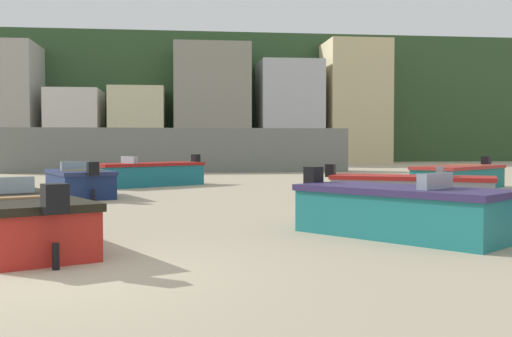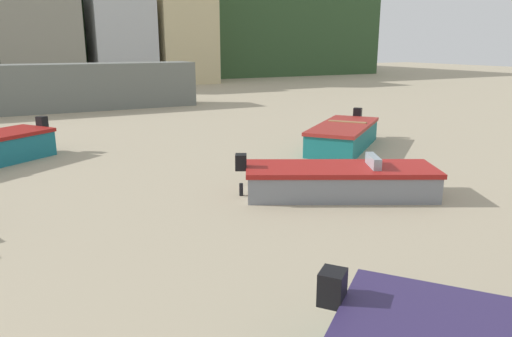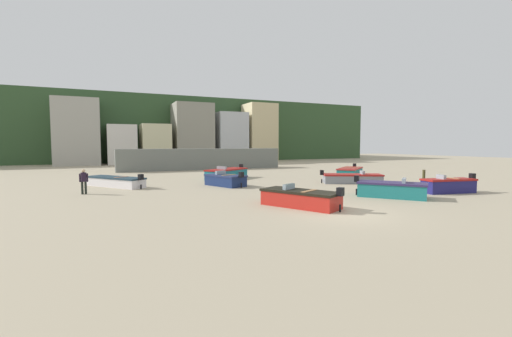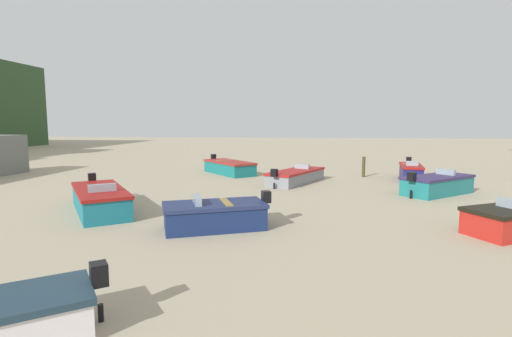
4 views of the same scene
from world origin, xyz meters
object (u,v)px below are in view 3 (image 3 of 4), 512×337
object	(u,v)px
mooring_post_near_water	(424,179)
beach_walker_foreground	(84,180)
boat_teal_5	(392,190)
boat_grey_6	(352,178)
boat_red_4	(300,198)
boat_teal_1	(227,174)
boat_white_8	(116,182)
boat_teal_2	(350,172)
boat_navy_7	(225,180)
boat_navy_0	(449,185)

from	to	relation	value
mooring_post_near_water	beach_walker_foreground	size ratio (longest dim) A/B	0.81
boat_teal_5	boat_grey_6	distance (m)	7.52
boat_red_4	boat_teal_5	bearing A→B (deg)	-23.46
boat_teal_1	boat_white_8	xyz separation A→B (m)	(-9.66, -2.12, -0.10)
boat_teal_2	boat_red_4	world-z (taller)	boat_teal_2
boat_teal_1	mooring_post_near_water	xyz separation A→B (m)	(11.32, -12.01, 0.17)
boat_red_4	boat_navy_7	xyz separation A→B (m)	(-0.60, 10.00, 0.01)
boat_grey_6	boat_navy_0	bearing A→B (deg)	43.29
boat_navy_0	boat_teal_1	xyz separation A→B (m)	(-10.36, 14.72, -0.01)
boat_navy_0	boat_grey_6	world-z (taller)	boat_navy_0
boat_teal_1	boat_red_4	distance (m)	15.07
boat_teal_5	mooring_post_near_water	world-z (taller)	mooring_post_near_water
boat_navy_0	boat_red_4	bearing A→B (deg)	102.42
boat_grey_6	beach_walker_foreground	bearing A→B (deg)	-69.24
boat_teal_1	boat_navy_7	world-z (taller)	boat_teal_1
boat_teal_5	boat_navy_7	xyz separation A→B (m)	(-7.31, 9.58, -0.03)
boat_teal_2	boat_navy_7	world-z (taller)	boat_teal_2
boat_navy_7	boat_white_8	distance (m)	8.30
boat_teal_2	beach_walker_foreground	bearing A→B (deg)	56.77
boat_red_4	mooring_post_near_water	size ratio (longest dim) A/B	3.32
boat_red_4	boat_teal_5	size ratio (longest dim) A/B	1.07
boat_grey_6	mooring_post_near_water	world-z (taller)	mooring_post_near_water
boat_teal_2	mooring_post_near_water	size ratio (longest dim) A/B	3.51
boat_teal_1	mooring_post_near_water	world-z (taller)	mooring_post_near_water
boat_teal_1	boat_teal_5	distance (m)	15.58
boat_white_8	boat_teal_1	bearing A→B (deg)	-23.99
boat_navy_0	boat_teal_1	world-z (taller)	boat_teal_1
boat_teal_1	boat_grey_6	world-z (taller)	boat_teal_1
boat_teal_1	boat_teal_5	bearing A→B (deg)	165.09
boat_teal_2	mooring_post_near_water	distance (m)	9.02
boat_red_4	boat_navy_7	size ratio (longest dim) A/B	1.18
boat_white_8	boat_grey_6	bearing A→B (deg)	-53.48
boat_navy_0	boat_white_8	distance (m)	23.65
boat_teal_1	boat_grey_6	distance (m)	11.27
boat_teal_1	boat_red_4	size ratio (longest dim) A/B	1.10
boat_grey_6	boat_teal_1	bearing A→B (deg)	-105.77
boat_white_8	beach_walker_foreground	size ratio (longest dim) A/B	3.11
boat_navy_0	boat_teal_5	bearing A→B (deg)	99.59
boat_teal_5	boat_white_8	xyz separation A→B (m)	(-15.09, 12.48, -0.09)
boat_red_4	beach_walker_foreground	bearing A→B (deg)	110.44
boat_navy_7	boat_white_8	size ratio (longest dim) A/B	0.74
beach_walker_foreground	boat_navy_0	bearing A→B (deg)	162.41
boat_teal_1	boat_grey_6	bearing A→B (deg)	-168.01
boat_navy_0	boat_grey_6	size ratio (longest dim) A/B	0.78
boat_teal_1	boat_red_4	bearing A→B (deg)	139.83
boat_grey_6	mooring_post_near_water	xyz separation A→B (m)	(3.04, -4.37, 0.27)
boat_teal_2	boat_white_8	size ratio (longest dim) A/B	0.92
boat_teal_5	boat_navy_7	bearing A→B (deg)	-91.66
boat_teal_1	beach_walker_foreground	size ratio (longest dim) A/B	2.97
boat_navy_0	boat_red_4	distance (m)	11.64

